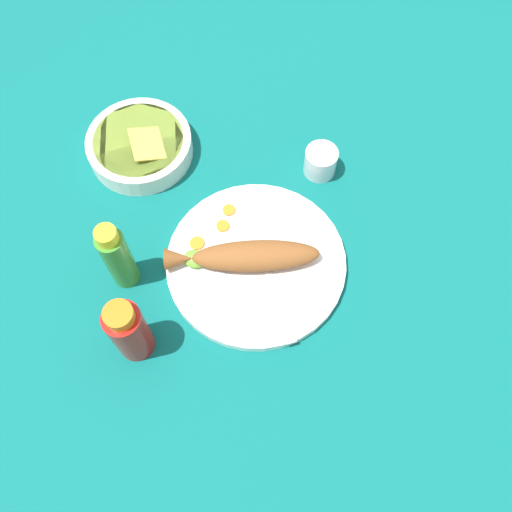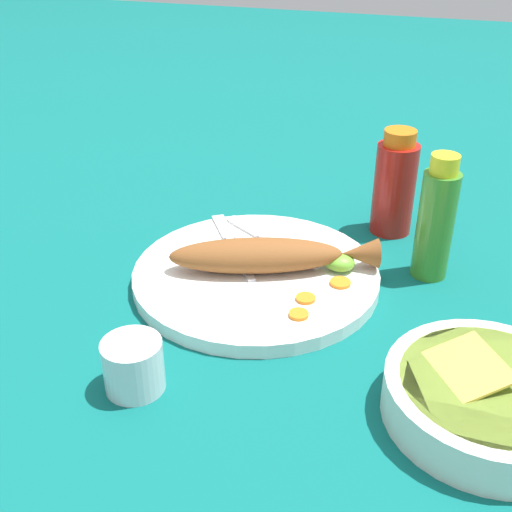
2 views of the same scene
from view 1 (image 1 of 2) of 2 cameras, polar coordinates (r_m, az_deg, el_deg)
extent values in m
plane|color=#0C605B|center=(1.00, 0.00, -0.93)|extent=(4.00, 4.00, 0.00)
cylinder|color=white|center=(0.99, 0.00, -0.71)|extent=(0.31, 0.31, 0.02)
ellipsoid|color=brown|center=(0.97, 0.00, 0.02)|extent=(0.22, 0.13, 0.04)
cone|color=brown|center=(0.97, -7.70, -0.28)|extent=(0.06, 0.05, 0.04)
cube|color=silver|center=(0.97, 1.25, -1.81)|extent=(0.07, 0.10, 0.00)
cube|color=silver|center=(0.94, 2.91, -6.76)|extent=(0.05, 0.07, 0.00)
cube|color=silver|center=(0.97, -2.53, -2.86)|extent=(0.10, 0.07, 0.00)
cube|color=silver|center=(0.94, 1.04, -6.84)|extent=(0.07, 0.05, 0.00)
cylinder|color=orange|center=(1.03, -2.74, 4.62)|extent=(0.02, 0.02, 0.00)
cylinder|color=orange|center=(1.02, -3.33, 3.03)|extent=(0.02, 0.02, 0.00)
cylinder|color=orange|center=(1.00, -5.93, 1.26)|extent=(0.03, 0.03, 0.00)
ellipsoid|color=#6BB233|center=(0.98, -6.17, -0.29)|extent=(0.04, 0.03, 0.02)
cylinder|color=#B21914|center=(0.91, -12.52, -7.41)|extent=(0.06, 0.06, 0.13)
cylinder|color=orange|center=(0.84, -13.55, -5.80)|extent=(0.04, 0.04, 0.02)
cylinder|color=#3D8428|center=(0.96, -13.60, -0.29)|extent=(0.05, 0.05, 0.14)
cylinder|color=yellow|center=(0.88, -14.73, 1.97)|extent=(0.03, 0.03, 0.02)
cylinder|color=silver|center=(1.08, 6.47, 9.36)|extent=(0.06, 0.06, 0.06)
cylinder|color=white|center=(1.10, 6.39, 8.91)|extent=(0.05, 0.05, 0.02)
cylinder|color=white|center=(1.13, -11.51, 10.72)|extent=(0.20, 0.20, 0.04)
cylinder|color=olive|center=(1.12, -11.65, 11.15)|extent=(0.17, 0.17, 0.02)
cube|color=gold|center=(1.10, -10.07, 11.05)|extent=(0.11, 0.11, 0.02)
camera|label=2|loc=(1.20, -0.32, 41.69)|focal=45.00mm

